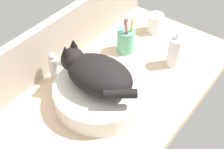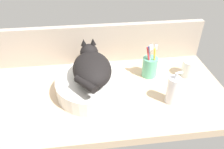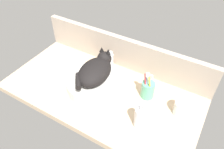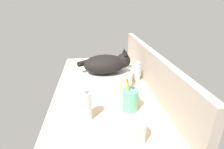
% 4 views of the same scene
% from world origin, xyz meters
% --- Properties ---
extents(ground_plane, '(1.18, 0.59, 0.04)m').
position_xyz_m(ground_plane, '(0.00, 0.00, -0.02)').
color(ground_plane, '#D1B28E').
extents(backsplash_panel, '(1.18, 0.04, 0.22)m').
position_xyz_m(backsplash_panel, '(0.00, 0.28, 0.11)').
color(backsplash_panel, '#AD9E8E').
rests_on(backsplash_panel, ground_plane).
extents(sink_basin, '(0.34, 0.34, 0.08)m').
position_xyz_m(sink_basin, '(-0.04, -0.00, 0.04)').
color(sink_basin, silver).
rests_on(sink_basin, ground_plane).
extents(cat, '(0.18, 0.32, 0.14)m').
position_xyz_m(cat, '(-0.04, 0.01, 0.13)').
color(cat, black).
rests_on(cat, sink_basin).
extents(faucet, '(0.04, 0.12, 0.14)m').
position_xyz_m(faucet, '(-0.06, 0.20, 0.07)').
color(faucet, silver).
rests_on(faucet, ground_plane).
extents(soap_dispenser, '(0.06, 0.06, 0.16)m').
position_xyz_m(soap_dispenser, '(0.30, -0.11, 0.07)').
color(soap_dispenser, silver).
rests_on(soap_dispenser, ground_plane).
extents(toothbrush_cup, '(0.08, 0.08, 0.19)m').
position_xyz_m(toothbrush_cup, '(0.25, 0.10, 0.06)').
color(toothbrush_cup, '#5BB28E').
rests_on(toothbrush_cup, ground_plane).
extents(water_glass, '(0.08, 0.08, 0.09)m').
position_xyz_m(water_glass, '(0.46, 0.07, 0.04)').
color(water_glass, white).
rests_on(water_glass, ground_plane).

